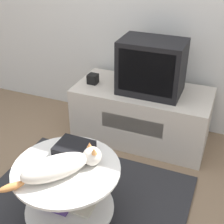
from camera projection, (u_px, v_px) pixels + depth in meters
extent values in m
plane|color=#7F664C|center=(70.00, 224.00, 2.05)|extent=(12.00, 12.00, 0.00)
cube|color=#28282B|center=(70.00, 223.00, 2.04)|extent=(1.41, 1.50, 0.02)
cube|color=beige|center=(141.00, 114.00, 2.78)|extent=(1.17, 0.55, 0.49)
cube|color=#B7AD9E|center=(132.00, 125.00, 2.54)|extent=(0.53, 0.01, 0.14)
cube|color=black|center=(152.00, 67.00, 2.51)|extent=(0.51, 0.34, 0.44)
cube|color=black|center=(146.00, 73.00, 2.37)|extent=(0.44, 0.01, 0.35)
cube|color=black|center=(93.00, 79.00, 2.74)|extent=(0.08, 0.08, 0.08)
cylinder|color=#B2B2B7|center=(71.00, 218.00, 2.06)|extent=(0.27, 0.27, 0.01)
cylinder|color=#B7B7BC|center=(69.00, 195.00, 1.96)|extent=(0.04, 0.04, 0.42)
cylinder|color=silver|center=(70.00, 207.00, 2.01)|extent=(0.57, 0.57, 0.01)
cylinder|color=silver|center=(66.00, 169.00, 1.85)|extent=(0.65, 0.65, 0.02)
cube|color=#51387A|center=(58.00, 202.00, 2.01)|extent=(0.19, 0.15, 0.03)
cube|color=beige|center=(79.00, 205.00, 2.00)|extent=(0.20, 0.15, 0.02)
cube|color=black|center=(74.00, 148.00, 1.97)|extent=(0.23, 0.19, 0.05)
ellipsoid|color=silver|center=(55.00, 168.00, 1.75)|extent=(0.37, 0.41, 0.12)
sphere|color=silver|center=(92.00, 156.00, 1.84)|extent=(0.11, 0.11, 0.11)
cone|color=#D18447|center=(89.00, 145.00, 1.84)|extent=(0.04, 0.04, 0.04)
cone|color=#D18447|center=(94.00, 151.00, 1.79)|extent=(0.04, 0.04, 0.04)
ellipsoid|color=#D18447|center=(12.00, 187.00, 1.66)|extent=(0.12, 0.14, 0.04)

